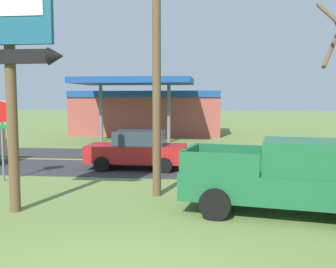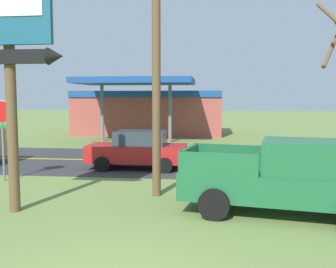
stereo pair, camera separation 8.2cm
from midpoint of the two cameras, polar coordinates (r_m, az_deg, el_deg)
road_asphalt at (r=18.48m, az=1.96°, el=-4.10°), size 140.00×8.00×0.02m
road_centre_line at (r=18.48m, az=1.96°, el=-4.06°), size 126.00×0.20×0.01m
motel_sign at (r=10.93m, az=-22.25°, el=13.12°), size 2.78×0.54×6.72m
stop_sign at (r=15.25m, az=-23.14°, el=1.10°), size 0.80×0.08×2.95m
utility_pole at (r=12.04m, az=-1.55°, el=15.81°), size 2.10×0.26×9.78m
gas_station at (r=32.53m, az=-2.72°, el=3.40°), size 12.00×11.50×4.40m
pickup_green_parked_on_lawn at (r=10.55m, az=17.08°, el=-6.24°), size 5.46×2.91×1.96m
car_red_near_lane at (r=16.63m, az=-4.30°, el=-2.31°), size 4.20×2.00×1.64m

